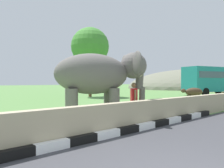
{
  "coord_description": "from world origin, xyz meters",
  "views": [
    {
      "loc": [
        -3.41,
        -1.6,
        1.69
      ],
      "look_at": [
        2.91,
        5.23,
        1.6
      ],
      "focal_mm": 35.79,
      "sensor_mm": 36.0,
      "label": 1
    }
  ],
  "objects_px": {
    "elephant": "(100,75)",
    "person_handler": "(134,99)",
    "bus_teal": "(212,79)",
    "cow_near": "(193,92)"
  },
  "relations": [
    {
      "from": "person_handler",
      "to": "cow_near",
      "type": "height_order",
      "value": "person_handler"
    },
    {
      "from": "person_handler",
      "to": "elephant",
      "type": "bearing_deg",
      "value": 157.02
    },
    {
      "from": "cow_near",
      "to": "person_handler",
      "type": "bearing_deg",
      "value": -168.51
    },
    {
      "from": "person_handler",
      "to": "bus_teal",
      "type": "height_order",
      "value": "bus_teal"
    },
    {
      "from": "person_handler",
      "to": "bus_teal",
      "type": "relative_size",
      "value": 0.2
    },
    {
      "from": "elephant",
      "to": "person_handler",
      "type": "height_order",
      "value": "elephant"
    },
    {
      "from": "person_handler",
      "to": "cow_near",
      "type": "xyz_separation_m",
      "value": [
        9.09,
        1.85,
        -0.06
      ]
    },
    {
      "from": "elephant",
      "to": "bus_teal",
      "type": "relative_size",
      "value": 0.48
    },
    {
      "from": "bus_teal",
      "to": "cow_near",
      "type": "height_order",
      "value": "bus_teal"
    },
    {
      "from": "elephant",
      "to": "cow_near",
      "type": "bearing_deg",
      "value": 6.68
    }
  ]
}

